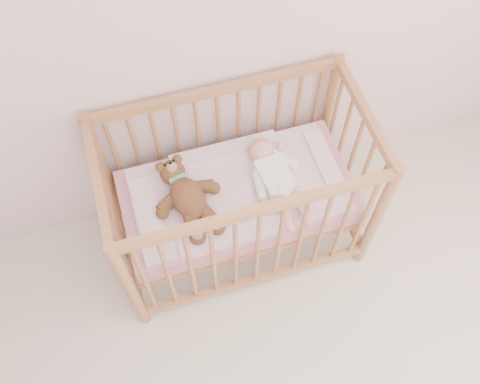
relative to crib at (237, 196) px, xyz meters
name	(u,v)px	position (x,y,z in m)	size (l,w,h in m)	color
wall_back	(236,17)	(0.12, 0.40, 0.85)	(4.00, 0.02, 2.70)	beige
crib	(237,196)	(0.00, 0.00, 0.00)	(1.36, 0.76, 1.00)	#B67B4D
mattress	(237,197)	(0.00, 0.00, -0.01)	(1.22, 0.62, 0.13)	#D5858F
blanket	(237,190)	(0.00, 0.00, 0.06)	(1.10, 0.58, 0.06)	#EAA1B3
baby	(275,176)	(0.20, -0.02, 0.14)	(0.28, 0.59, 0.14)	white
teddy_bear	(188,198)	(-0.26, -0.02, 0.15)	(0.37, 0.53, 0.15)	brown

